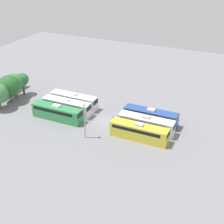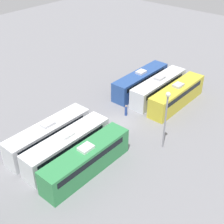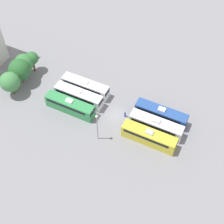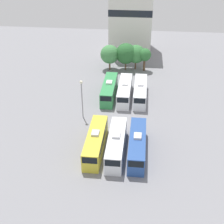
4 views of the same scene
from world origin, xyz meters
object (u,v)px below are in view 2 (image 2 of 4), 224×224
at_px(worker_person, 126,111).
at_px(bus_0, 177,95).
at_px(bus_1, 159,87).
at_px(bus_3, 86,159).
at_px(light_pole, 166,111).
at_px(bus_5, 49,135).
at_px(bus_2, 140,81).
at_px(bus_4, 67,146).

bearing_deg(worker_person, bus_0, -118.58).
bearing_deg(worker_person, bus_1, -93.93).
xyz_separation_m(bus_1, bus_3, (-3.37, 19.25, 0.00)).
height_order(bus_1, worker_person, bus_1).
distance_m(worker_person, light_pole, 9.48).
relative_size(bus_0, bus_1, 1.00).
xyz_separation_m(bus_3, bus_5, (6.65, -0.20, 0.00)).
bearing_deg(bus_1, bus_2, 2.57).
distance_m(bus_0, worker_person, 8.21).
bearing_deg(bus_0, worker_person, 61.42).
bearing_deg(bus_5, bus_3, 178.24).
height_order(bus_4, bus_5, same).
height_order(bus_5, light_pole, light_pole).
bearing_deg(bus_4, bus_1, -89.97).
xyz_separation_m(bus_1, light_pole, (-7.40, 10.06, 3.54)).
relative_size(bus_1, bus_5, 1.00).
bearing_deg(bus_5, bus_4, -178.81).
distance_m(bus_5, light_pole, 14.40).
distance_m(bus_4, worker_person, 11.62).
xyz_separation_m(bus_2, light_pole, (-10.76, 9.91, 3.54)).
height_order(bus_0, worker_person, bus_0).
xyz_separation_m(bus_0, worker_person, (3.90, 7.16, -0.96)).
bearing_deg(bus_0, bus_4, 79.77).
relative_size(bus_3, light_pole, 1.50).
height_order(bus_1, bus_4, same).
bearing_deg(bus_4, worker_person, -87.43).
distance_m(bus_5, worker_person, 12.00).
relative_size(bus_2, bus_5, 1.00).
distance_m(bus_2, bus_4, 19.13).
distance_m(bus_1, worker_person, 7.49).
height_order(bus_0, bus_5, same).
relative_size(bus_0, bus_3, 1.00).
relative_size(worker_person, light_pole, 0.21).
distance_m(bus_1, light_pole, 12.99).
bearing_deg(bus_5, bus_0, -109.54).
height_order(bus_0, bus_3, same).
relative_size(bus_3, bus_5, 1.00).
height_order(bus_2, bus_5, same).
height_order(bus_2, worker_person, bus_2).
bearing_deg(bus_0, bus_2, -0.88).
bearing_deg(bus_1, bus_4, 90.03).
distance_m(bus_4, bus_5, 3.29).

